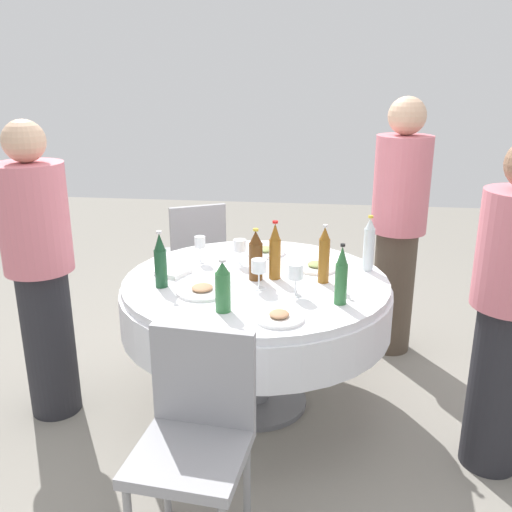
{
  "coord_description": "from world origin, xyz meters",
  "views": [
    {
      "loc": [
        -2.72,
        -0.34,
        1.77
      ],
      "look_at": [
        0.0,
        0.0,
        0.86
      ],
      "focal_mm": 39.57,
      "sensor_mm": 36.0,
      "label": 1
    }
  ],
  "objects_px": {
    "bottle_green_inner": "(223,287)",
    "plate_near": "(279,317)",
    "plate_west": "(316,267)",
    "wine_glass_mid": "(296,272)",
    "dining_table": "(256,305)",
    "chair_mid": "(195,250)",
    "plate_south": "(265,251)",
    "chair_east": "(196,427)",
    "bottle_clear_north": "(369,245)",
    "bottle_dark_green_front": "(160,261)",
    "plate_outer": "(202,290)",
    "wine_glass_left": "(240,246)",
    "person_inner": "(510,308)",
    "wine_glass_east": "(200,243)",
    "bottle_brown_far": "(255,256)",
    "person_far": "(40,269)",
    "bottle_amber_left": "(275,252)",
    "wine_glass_north": "(259,267)",
    "bottle_amber_east": "(324,256)",
    "person_front": "(398,224)",
    "bottle_green_mid": "(341,276)"
  },
  "relations": [
    {
      "from": "bottle_green_inner",
      "to": "plate_near",
      "type": "xyz_separation_m",
      "value": [
        -0.06,
        -0.26,
        -0.1
      ]
    },
    {
      "from": "plate_west",
      "to": "wine_glass_mid",
      "type": "bearing_deg",
      "value": 167.24
    },
    {
      "from": "dining_table",
      "to": "chair_mid",
      "type": "xyz_separation_m",
      "value": [
        1.12,
        0.59,
        -0.07
      ]
    },
    {
      "from": "chair_mid",
      "to": "plate_south",
      "type": "bearing_deg",
      "value": -77.58
    },
    {
      "from": "dining_table",
      "to": "plate_near",
      "type": "xyz_separation_m",
      "value": [
        -0.49,
        -0.16,
        0.16
      ]
    },
    {
      "from": "plate_south",
      "to": "chair_east",
      "type": "bearing_deg",
      "value": 175.93
    },
    {
      "from": "wine_glass_mid",
      "to": "plate_south",
      "type": "height_order",
      "value": "wine_glass_mid"
    },
    {
      "from": "bottle_clear_north",
      "to": "wine_glass_mid",
      "type": "xyz_separation_m",
      "value": [
        -0.41,
        0.37,
        -0.02
      ]
    },
    {
      "from": "bottle_dark_green_front",
      "to": "plate_outer",
      "type": "distance_m",
      "value": 0.26
    },
    {
      "from": "wine_glass_left",
      "to": "bottle_dark_green_front",
      "type": "bearing_deg",
      "value": 137.86
    },
    {
      "from": "person_inner",
      "to": "chair_mid",
      "type": "bearing_deg",
      "value": -113.05
    },
    {
      "from": "wine_glass_east",
      "to": "chair_east",
      "type": "bearing_deg",
      "value": -168.71
    },
    {
      "from": "bottle_clear_north",
      "to": "chair_east",
      "type": "xyz_separation_m",
      "value": [
        -1.19,
        0.68,
        -0.36
      ]
    },
    {
      "from": "wine_glass_mid",
      "to": "plate_west",
      "type": "xyz_separation_m",
      "value": [
        0.4,
        -0.09,
        -0.11
      ]
    },
    {
      "from": "bottle_brown_far",
      "to": "bottle_clear_north",
      "type": "xyz_separation_m",
      "value": [
        0.21,
        -0.58,
        0.02
      ]
    },
    {
      "from": "bottle_brown_far",
      "to": "plate_south",
      "type": "relative_size",
      "value": 1.13
    },
    {
      "from": "plate_outer",
      "to": "chair_mid",
      "type": "relative_size",
      "value": 0.3
    },
    {
      "from": "bottle_brown_far",
      "to": "person_far",
      "type": "relative_size",
      "value": 0.18
    },
    {
      "from": "dining_table",
      "to": "plate_near",
      "type": "distance_m",
      "value": 0.54
    },
    {
      "from": "wine_glass_east",
      "to": "plate_south",
      "type": "bearing_deg",
      "value": -58.85
    },
    {
      "from": "wine_glass_left",
      "to": "chair_mid",
      "type": "bearing_deg",
      "value": 27.09
    },
    {
      "from": "bottle_amber_left",
      "to": "person_far",
      "type": "distance_m",
      "value": 1.19
    },
    {
      "from": "bottle_brown_far",
      "to": "wine_glass_east",
      "type": "xyz_separation_m",
      "value": [
        0.23,
        0.34,
        -0.01
      ]
    },
    {
      "from": "wine_glass_north",
      "to": "wine_glass_mid",
      "type": "relative_size",
      "value": 0.96
    },
    {
      "from": "bottle_clear_north",
      "to": "bottle_amber_left",
      "type": "distance_m",
      "value": 0.52
    },
    {
      "from": "bottle_clear_north",
      "to": "chair_mid",
      "type": "height_order",
      "value": "bottle_clear_north"
    },
    {
      "from": "wine_glass_north",
      "to": "person_inner",
      "type": "xyz_separation_m",
      "value": [
        -0.22,
        -1.12,
        -0.06
      ]
    },
    {
      "from": "plate_near",
      "to": "person_inner",
      "type": "xyz_separation_m",
      "value": [
        0.13,
        -0.99,
        0.04
      ]
    },
    {
      "from": "bottle_clear_north",
      "to": "wine_glass_east",
      "type": "relative_size",
      "value": 2.01
    },
    {
      "from": "plate_near",
      "to": "wine_glass_mid",
      "type": "bearing_deg",
      "value": -10.78
    },
    {
      "from": "bottle_clear_north",
      "to": "bottle_amber_left",
      "type": "relative_size",
      "value": 0.99
    },
    {
      "from": "person_inner",
      "to": "chair_east",
      "type": "distance_m",
      "value": 1.42
    },
    {
      "from": "wine_glass_mid",
      "to": "person_far",
      "type": "bearing_deg",
      "value": 89.18
    },
    {
      "from": "wine_glass_left",
      "to": "wine_glass_east",
      "type": "bearing_deg",
      "value": 85.8
    },
    {
      "from": "bottle_amber_east",
      "to": "person_front",
      "type": "relative_size",
      "value": 0.19
    },
    {
      "from": "person_far",
      "to": "person_front",
      "type": "bearing_deg",
      "value": -73.09
    },
    {
      "from": "bottle_clear_north",
      "to": "wine_glass_east",
      "type": "bearing_deg",
      "value": 88.98
    },
    {
      "from": "bottle_green_inner",
      "to": "bottle_amber_east",
      "type": "bearing_deg",
      "value": -46.25
    },
    {
      "from": "bottle_brown_far",
      "to": "wine_glass_east",
      "type": "height_order",
      "value": "bottle_brown_far"
    },
    {
      "from": "chair_east",
      "to": "bottle_brown_far",
      "type": "bearing_deg",
      "value": -89.98
    },
    {
      "from": "wine_glass_mid",
      "to": "plate_outer",
      "type": "bearing_deg",
      "value": 91.78
    },
    {
      "from": "wine_glass_north",
      "to": "plate_west",
      "type": "relative_size",
      "value": 0.66
    },
    {
      "from": "plate_south",
      "to": "chair_mid",
      "type": "height_order",
      "value": "chair_mid"
    },
    {
      "from": "bottle_clear_north",
      "to": "person_front",
      "type": "bearing_deg",
      "value": -21.28
    },
    {
      "from": "chair_east",
      "to": "plate_west",
      "type": "bearing_deg",
      "value": -103.25
    },
    {
      "from": "bottle_green_inner",
      "to": "bottle_green_mid",
      "type": "distance_m",
      "value": 0.54
    },
    {
      "from": "plate_south",
      "to": "person_far",
      "type": "relative_size",
      "value": 0.15
    },
    {
      "from": "wine_glass_east",
      "to": "person_far",
      "type": "bearing_deg",
      "value": 119.31
    },
    {
      "from": "bottle_green_inner",
      "to": "plate_south",
      "type": "height_order",
      "value": "bottle_green_inner"
    },
    {
      "from": "plate_outer",
      "to": "plate_south",
      "type": "height_order",
      "value": "same"
    }
  ]
}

